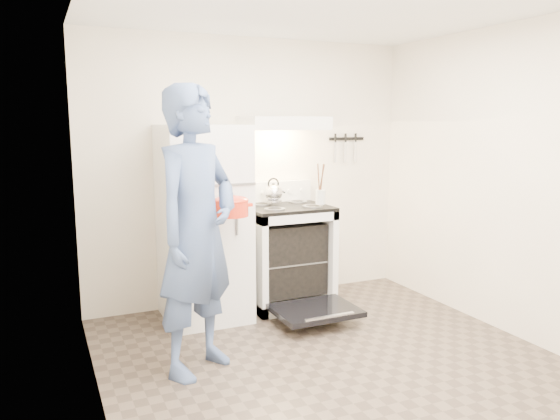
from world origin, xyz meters
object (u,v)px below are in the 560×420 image
(refrigerator, at_px, (203,223))
(person, at_px, (197,232))
(tea_kettle, at_px, (273,192))
(stove_body, at_px, (286,257))
(dutch_oven, at_px, (231,208))

(refrigerator, xyz_separation_m, person, (-0.33, -0.99, 0.14))
(tea_kettle, relative_size, person, 0.13)
(refrigerator, height_order, person, person)
(stove_body, height_order, person, person)
(stove_body, relative_size, dutch_oven, 2.75)
(dutch_oven, bearing_deg, tea_kettle, 46.77)
(person, distance_m, dutch_oven, 0.56)
(stove_body, relative_size, tea_kettle, 3.61)
(refrigerator, relative_size, dutch_oven, 5.08)
(refrigerator, distance_m, person, 1.05)
(tea_kettle, bearing_deg, person, -133.57)
(dutch_oven, bearing_deg, stove_body, 39.11)
(refrigerator, height_order, stove_body, refrigerator)
(stove_body, height_order, dutch_oven, dutch_oven)
(refrigerator, distance_m, dutch_oven, 0.63)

